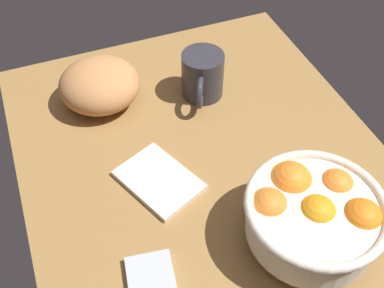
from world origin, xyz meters
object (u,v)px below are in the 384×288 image
Objects in this scene: fruit_bowl at (313,213)px; napkin_folded at (159,180)px; mug at (202,76)px; bread_loaf at (100,85)px.

fruit_bowl reaches higher than napkin_folded.
bread_loaf is at bearing -104.12° from mug.
napkin_folded is at bearing -135.58° from fruit_bowl.
bread_loaf is at bearing -170.22° from napkin_folded.
napkin_folded is 1.15× the size of mug.
napkin_folded is at bearing 9.78° from bread_loaf.
napkin_folded is (-19.45, -19.05, -6.12)cm from fruit_bowl.
mug is at bearing 139.91° from napkin_folded.
mug reaches higher than bread_loaf.
mug is at bearing 75.88° from bread_loaf.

